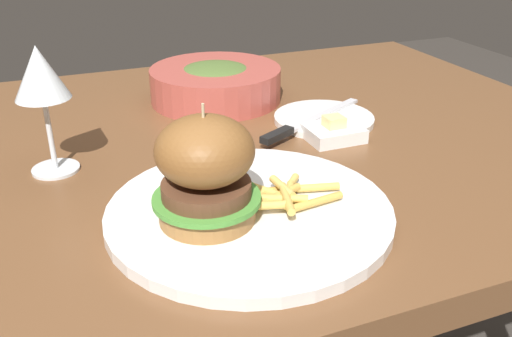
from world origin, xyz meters
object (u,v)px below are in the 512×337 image
object	(u,v)px
burger_sandwich	(206,170)
bread_plate	(324,119)
butter_dish	(333,132)
wine_glass	(40,78)
table_knife	(305,123)
main_plate	(249,212)
soup_bowl	(216,83)

from	to	relation	value
burger_sandwich	bread_plate	distance (m)	0.36
burger_sandwich	butter_dish	world-z (taller)	burger_sandwich
wine_glass	table_knife	xyz separation A→B (m)	(0.36, 0.00, -0.11)
main_plate	wine_glass	bearing A→B (deg)	132.76
bread_plate	soup_bowl	distance (m)	0.21
soup_bowl	table_knife	bearing A→B (deg)	-67.12
main_plate	table_knife	bearing A→B (deg)	50.44
bread_plate	soup_bowl	bearing A→B (deg)	127.40
burger_sandwich	soup_bowl	distance (m)	0.43
main_plate	butter_dish	size ratio (longest dim) A/B	4.02
butter_dish	soup_bowl	size ratio (longest dim) A/B	0.35
burger_sandwich	butter_dish	distance (m)	0.31
butter_dish	table_knife	bearing A→B (deg)	119.39
burger_sandwich	wine_glass	bearing A→B (deg)	123.21
wine_glass	table_knife	bearing A→B (deg)	0.04
main_plate	burger_sandwich	xyz separation A→B (m)	(-0.05, -0.01, 0.06)
burger_sandwich	bread_plate	world-z (taller)	burger_sandwich
burger_sandwich	table_knife	world-z (taller)	burger_sandwich
burger_sandwich	wine_glass	world-z (taller)	wine_glass
wine_glass	soup_bowl	distance (m)	0.35
main_plate	wine_glass	size ratio (longest dim) A/B	1.93
wine_glass	table_knife	distance (m)	0.38
bread_plate	butter_dish	xyz separation A→B (m)	(-0.02, -0.07, 0.01)
bread_plate	butter_dish	size ratio (longest dim) A/B	1.99
wine_glass	table_knife	size ratio (longest dim) A/B	0.76
wine_glass	soup_bowl	size ratio (longest dim) A/B	0.73
table_knife	burger_sandwich	bearing A→B (deg)	-135.95
wine_glass	bread_plate	bearing A→B (deg)	3.40
main_plate	bread_plate	world-z (taller)	main_plate
table_knife	butter_dish	bearing A→B (deg)	-60.61
burger_sandwich	bread_plate	xyz separation A→B (m)	(0.27, 0.24, -0.07)
table_knife	butter_dish	distance (m)	0.05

